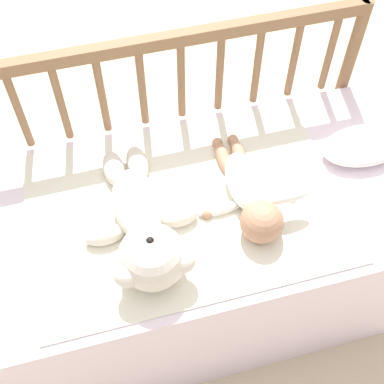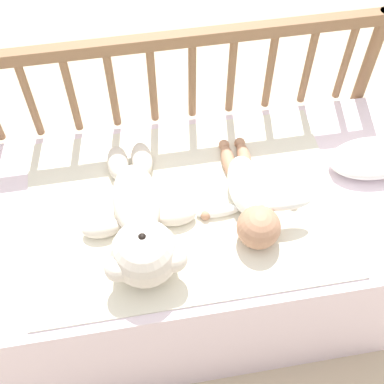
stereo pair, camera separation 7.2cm
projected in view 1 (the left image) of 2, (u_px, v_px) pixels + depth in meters
The scene contains 7 objects.
ground_plane at pixel (192, 293), 1.85m from camera, with size 12.00×12.00×0.00m, color #C6B293.
crib_mattress at pixel (192, 256), 1.62m from camera, with size 1.18×0.60×0.55m.
crib_rail at pixel (163, 105), 1.53m from camera, with size 1.18×0.04×0.85m.
blanket at pixel (185, 206), 1.40m from camera, with size 0.81×0.55×0.01m.
teddy_bear at pixel (144, 231), 1.28m from camera, with size 0.29×0.45×0.16m.
baby at pixel (250, 195), 1.36m from camera, with size 0.28×0.37×0.11m.
small_pillow at pixel (364, 145), 1.48m from camera, with size 0.25×0.14×0.06m.
Camera 1 is at (-0.20, -0.74, 1.72)m, focal length 50.00 mm.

